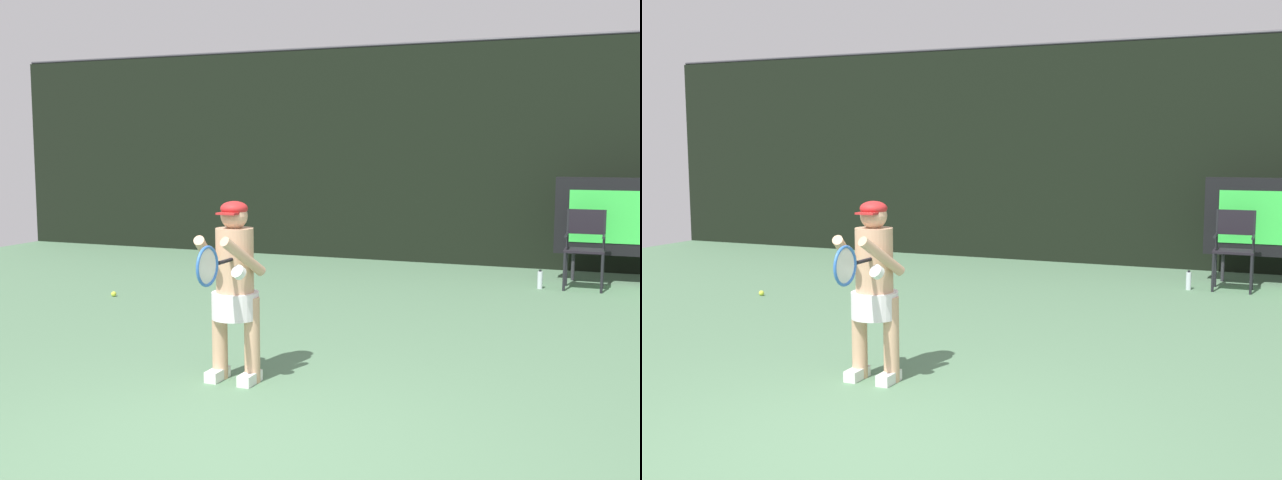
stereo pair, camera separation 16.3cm
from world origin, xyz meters
TOP-DOWN VIEW (x-y plane):
  - ground at (0.00, -0.19)m, footprint 18.00×22.00m
  - backdrop_screen at (0.00, 8.50)m, footprint 18.00×0.12m
  - scoreboard at (2.44, 7.54)m, footprint 2.20×0.21m
  - umpire_chair at (1.80, 6.88)m, footprint 0.52×0.44m
  - water_bottle at (1.24, 6.65)m, footprint 0.07×0.07m
  - tennis_player at (-0.69, 1.42)m, footprint 0.53×0.60m
  - tennis_racket at (-0.64, 0.93)m, footprint 0.03×0.60m
  - tennis_ball_loose at (-3.85, 4.05)m, footprint 0.07×0.07m

SIDE VIEW (x-z plane):
  - ground at x=0.00m, z-range -0.02..0.00m
  - tennis_ball_loose at x=-3.85m, z-range 0.00..0.07m
  - water_bottle at x=1.24m, z-range -0.01..0.26m
  - umpire_chair at x=1.80m, z-range 0.08..1.16m
  - tennis_player at x=-0.69m, z-range 0.07..1.56m
  - scoreboard at x=2.44m, z-range 0.20..1.70m
  - tennis_racket at x=-0.64m, z-range 0.88..1.19m
  - backdrop_screen at x=0.00m, z-range -0.02..3.64m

